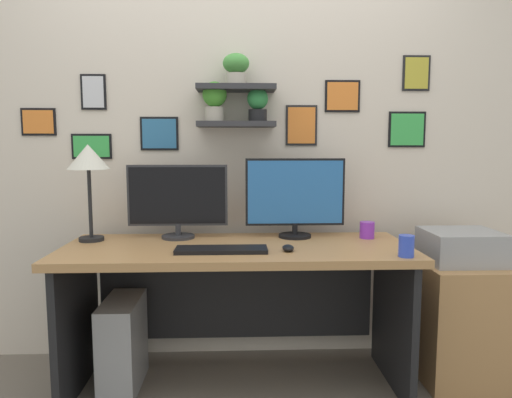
# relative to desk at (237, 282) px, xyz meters

# --- Properties ---
(ground_plane) EXTENTS (8.00, 8.00, 0.00)m
(ground_plane) POSITION_rel_desk_xyz_m (0.00, -0.06, -0.54)
(ground_plane) COLOR #70665B
(back_wall_assembly) EXTENTS (4.40, 0.24, 2.70)m
(back_wall_assembly) POSITION_rel_desk_xyz_m (0.00, 0.38, 0.81)
(back_wall_assembly) COLOR beige
(back_wall_assembly) RESTS_ON ground
(desk) EXTENTS (1.76, 0.68, 0.75)m
(desk) POSITION_rel_desk_xyz_m (0.00, 0.00, 0.00)
(desk) COLOR tan
(desk) RESTS_ON ground
(monitor_left) EXTENTS (0.54, 0.18, 0.40)m
(monitor_left) POSITION_rel_desk_xyz_m (-0.32, 0.16, 0.42)
(monitor_left) COLOR #2D2D33
(monitor_left) RESTS_ON desk
(monitor_right) EXTENTS (0.55, 0.18, 0.44)m
(monitor_right) POSITION_rel_desk_xyz_m (0.32, 0.16, 0.43)
(monitor_right) COLOR black
(monitor_right) RESTS_ON desk
(keyboard) EXTENTS (0.44, 0.14, 0.02)m
(keyboard) POSITION_rel_desk_xyz_m (-0.07, -0.19, 0.22)
(keyboard) COLOR black
(keyboard) RESTS_ON desk
(computer_mouse) EXTENTS (0.06, 0.09, 0.03)m
(computer_mouse) POSITION_rel_desk_xyz_m (0.25, -0.19, 0.22)
(computer_mouse) COLOR black
(computer_mouse) RESTS_ON desk
(desk_lamp) EXTENTS (0.22, 0.22, 0.51)m
(desk_lamp) POSITION_rel_desk_xyz_m (-0.78, 0.10, 0.63)
(desk_lamp) COLOR black
(desk_lamp) RESTS_ON desk
(coffee_mug) EXTENTS (0.08, 0.08, 0.09)m
(coffee_mug) POSITION_rel_desk_xyz_m (0.71, 0.11, 0.25)
(coffee_mug) COLOR purple
(coffee_mug) RESTS_ON desk
(pen_cup) EXTENTS (0.07, 0.07, 0.10)m
(pen_cup) POSITION_rel_desk_xyz_m (0.78, -0.32, 0.26)
(pen_cup) COLOR blue
(pen_cup) RESTS_ON desk
(drawer_cabinet) EXTENTS (0.44, 0.50, 0.64)m
(drawer_cabinet) POSITION_rel_desk_xyz_m (1.20, 0.01, -0.23)
(drawer_cabinet) COLOR tan
(drawer_cabinet) RESTS_ON ground
(printer) EXTENTS (0.38, 0.34, 0.17)m
(printer) POSITION_rel_desk_xyz_m (1.20, 0.01, 0.18)
(printer) COLOR #9E9EA3
(printer) RESTS_ON drawer_cabinet
(computer_tower_left) EXTENTS (0.18, 0.40, 0.47)m
(computer_tower_left) POSITION_rel_desk_xyz_m (-0.59, -0.04, -0.31)
(computer_tower_left) COLOR #99999E
(computer_tower_left) RESTS_ON ground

